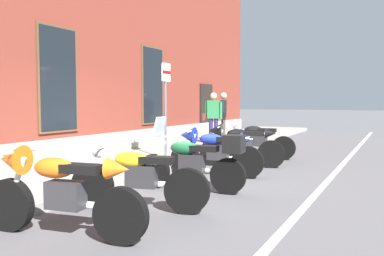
# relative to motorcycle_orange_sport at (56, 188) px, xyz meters

# --- Properties ---
(ground_plane) EXTENTS (140.00, 140.00, 0.00)m
(ground_plane) POSITION_rel_motorcycle_orange_sport_xyz_m (3.58, 0.91, -0.57)
(ground_plane) COLOR #4C4C4F
(sidewalk) EXTENTS (30.30, 2.77, 0.15)m
(sidewalk) POSITION_rel_motorcycle_orange_sport_xyz_m (3.58, 2.29, -0.50)
(sidewalk) COLOR gray
(sidewalk) RESTS_ON ground_plane
(lane_stripe) EXTENTS (30.30, 0.12, 0.01)m
(lane_stripe) POSITION_rel_motorcycle_orange_sport_xyz_m (3.58, -2.29, -0.57)
(lane_stripe) COLOR silver
(lane_stripe) RESTS_ON ground_plane
(motorcycle_orange_sport) EXTENTS (0.66, 2.15, 1.06)m
(motorcycle_orange_sport) POSITION_rel_motorcycle_orange_sport_xyz_m (0.00, 0.00, 0.00)
(motorcycle_orange_sport) COLOR black
(motorcycle_orange_sport) RESTS_ON ground_plane
(motorcycle_yellow_naked) EXTENTS (0.76, 2.06, 0.93)m
(motorcycle_yellow_naked) POSITION_rel_motorcycle_orange_sport_xyz_m (1.35, -0.19, -0.10)
(motorcycle_yellow_naked) COLOR black
(motorcycle_yellow_naked) RESTS_ON ground_plane
(motorcycle_green_touring) EXTENTS (0.65, 2.04, 1.30)m
(motorcycle_green_touring) POSITION_rel_motorcycle_orange_sport_xyz_m (2.85, -0.37, -0.03)
(motorcycle_green_touring) COLOR black
(motorcycle_green_touring) RESTS_ON ground_plane
(motorcycle_blue_sport) EXTENTS (0.62, 2.04, 1.03)m
(motorcycle_blue_sport) POSITION_rel_motorcycle_orange_sport_xyz_m (4.30, -0.03, -0.01)
(motorcycle_blue_sport) COLOR black
(motorcycle_blue_sport) RESTS_ON ground_plane
(motorcycle_black_sport) EXTENTS (0.73, 2.03, 1.05)m
(motorcycle_black_sport) POSITION_rel_motorcycle_orange_sport_xyz_m (5.70, -0.08, -0.01)
(motorcycle_black_sport) COLOR black
(motorcycle_black_sport) RESTS_ON ground_plane
(motorcycle_black_naked) EXTENTS (0.62, 2.10, 0.97)m
(motorcycle_black_naked) POSITION_rel_motorcycle_orange_sport_xyz_m (7.23, -0.02, -0.09)
(motorcycle_black_naked) COLOR black
(motorcycle_black_naked) RESTS_ON ground_plane
(pedestrian_striped_shirt) EXTENTS (0.28, 0.65, 1.73)m
(pedestrian_striped_shirt) POSITION_rel_motorcycle_orange_sport_xyz_m (8.87, 2.03, 0.55)
(pedestrian_striped_shirt) COLOR #1E1E4C
(pedestrian_striped_shirt) RESTS_ON sidewalk
(pedestrian_dark_jacket) EXTENTS (0.63, 0.36, 1.75)m
(pedestrian_dark_jacket) POSITION_rel_motorcycle_orange_sport_xyz_m (9.63, 1.99, 0.56)
(pedestrian_dark_jacket) COLOR #38332D
(pedestrian_dark_jacket) RESTS_ON sidewalk
(parking_sign) EXTENTS (0.36, 0.07, 2.40)m
(parking_sign) POSITION_rel_motorcycle_orange_sport_xyz_m (5.12, 1.62, 1.13)
(parking_sign) COLOR #4C4C51
(parking_sign) RESTS_ON sidewalk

